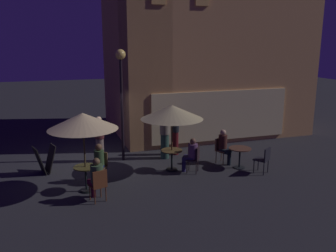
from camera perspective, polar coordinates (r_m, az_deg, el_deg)
The scene contains 21 objects.
ground_plane at distance 13.43m, azimuth -11.52°, elevation -5.69°, with size 60.00×60.00×0.00m, color #26252A.
cafe_building at distance 16.38m, azimuth 2.40°, elevation 12.22°, with size 8.75×6.60×8.02m.
street_lamp_near_corner at distance 12.90m, azimuth -7.46°, elevation 7.33°, with size 0.36×0.36×4.05m.
menu_sandwich_board at distance 12.68m, azimuth -18.97°, elevation -5.04°, with size 0.79×0.72×0.92m.
cafe_table_0 at distance 10.83m, azimuth -12.93°, elevation -7.41°, with size 0.69×0.69×0.77m.
cafe_table_1 at distance 12.23m, azimuth 0.60°, elevation -4.72°, with size 0.73×0.73×0.73m.
cafe_table_2 at distance 12.71m, azimuth 11.33°, elevation -4.24°, with size 0.77×0.77×0.72m.
patio_umbrella_0 at distance 10.39m, azimuth -13.38°, elevation 0.72°, with size 1.98×1.98×2.36m.
patio_umbrella_1 at distance 11.85m, azimuth 0.62°, elevation 2.19°, with size 2.09×2.09×2.27m.
cafe_chair_0 at distance 10.06m, azimuth -10.94°, elevation -8.89°, with size 0.52×0.52×0.93m.
cafe_chair_1 at distance 11.51m, azimuth -10.62°, elevation -5.93°, with size 0.54×0.54×0.93m.
cafe_chair_2 at distance 12.05m, azimuth 4.34°, elevation -4.93°, with size 0.54×0.54×0.90m.
cafe_chair_3 at distance 12.35m, azimuth 15.02°, elevation -4.89°, with size 0.61×0.61×0.90m.
cafe_chair_4 at distance 13.14m, azimuth 8.35°, elevation -3.48°, with size 0.53×0.53×0.90m.
patron_seated_0 at distance 10.13m, azimuth -11.32°, elevation -7.83°, with size 0.44×0.53×1.24m.
patron_seated_1 at distance 11.35m, azimuth -11.02°, elevation -5.50°, with size 0.47×0.50×1.24m.
patron_seated_2 at distance 12.04m, azimuth 3.67°, elevation -4.32°, with size 0.52×0.47×1.19m.
patron_seated_3 at distance 13.02m, azimuth 8.89°, elevation -2.95°, with size 0.44×0.51×1.25m.
patron_standing_4 at distance 13.30m, azimuth -10.81°, elevation -2.04°, with size 0.34×0.34×1.68m.
patron_standing_5 at distance 13.39m, azimuth -0.52°, elevation -1.50°, with size 0.37×0.37×1.77m.
patron_standing_6 at distance 13.86m, azimuth 1.15°, elevation -1.06°, with size 0.30×0.30×1.70m.
Camera 1 is at (-1.32, -12.65, 4.31)m, focal length 38.39 mm.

